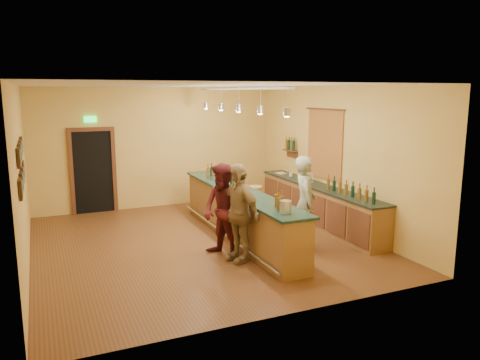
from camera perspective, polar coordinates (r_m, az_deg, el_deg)
name	(u,v)px	position (r m, az deg, el deg)	size (l,w,h in m)	color
floor	(201,243)	(9.80, -4.80, -7.62)	(7.00, 7.00, 0.00)	brown
ceiling	(198,85)	(9.31, -5.11, 11.43)	(6.50, 7.00, 0.02)	silver
wall_back	(158,148)	(12.76, -10.00, 3.90)	(6.50, 0.02, 3.20)	gold
wall_front	(284,204)	(6.27, 5.37, -2.94)	(6.50, 0.02, 3.20)	gold
wall_left	(22,178)	(8.95, -25.06, 0.20)	(0.02, 7.00, 3.20)	gold
wall_right	(335,158)	(10.89, 11.49, 2.70)	(0.02, 7.00, 3.20)	gold
doorway	(93,169)	(12.52, -17.48, 1.24)	(1.15, 0.09, 2.48)	black
tapestry	(325,145)	(11.18, 10.28, 4.23)	(0.03, 1.40, 1.60)	maroon
bottle_shelf	(291,146)	(12.43, 6.18, 4.12)	(0.17, 0.55, 0.54)	#492A16
picture_grid	(22,164)	(8.16, -25.08, 1.77)	(0.06, 2.20, 0.70)	#382111
back_counter	(319,204)	(11.09, 9.55, -2.95)	(0.60, 4.55, 1.27)	olive
tasting_bar	(239,210)	(9.92, -0.15, -3.70)	(0.73, 5.10, 1.38)	olive
pendant_track	(239,96)	(9.62, -0.15, 10.15)	(0.11, 4.60, 0.50)	silver
bartender	(305,203)	(9.23, 7.91, -2.82)	(0.68, 0.45, 1.86)	gray
customer_a	(224,211)	(8.71, -2.02, -3.82)	(0.87, 0.67, 1.78)	#59191E
customer_b	(238,213)	(8.53, -0.19, -4.04)	(1.06, 0.44, 1.81)	#997A51
bar_stool	(255,192)	(11.58, 1.79, -1.45)	(0.38, 0.38, 0.78)	tan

